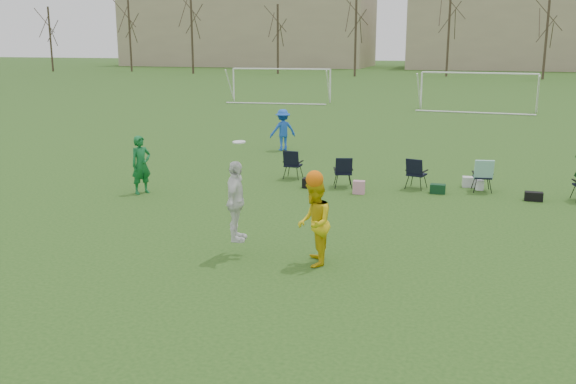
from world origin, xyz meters
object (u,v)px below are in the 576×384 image
(fielder_green_near, at_px, (141,165))
(goal_left, at_px, (281,76))
(fielder_blue, at_px, (283,130))
(center_contest, at_px, (282,213))
(goal_mid, at_px, (479,81))

(fielder_green_near, distance_m, goal_left, 29.35)
(fielder_blue, xyz_separation_m, goal_left, (-6.34, 20.39, 1.07))
(center_contest, bearing_deg, fielder_blue, 106.86)
(center_contest, distance_m, goal_left, 35.17)
(fielder_green_near, height_order, center_contest, center_contest)
(fielder_green_near, height_order, fielder_blue, fielder_green_near)
(fielder_blue, distance_m, goal_left, 21.38)
(goal_left, bearing_deg, center_contest, -77.89)
(center_contest, bearing_deg, fielder_green_near, 141.58)
(center_contest, xyz_separation_m, goal_mid, (3.66, 31.60, 0.88))
(goal_left, xyz_separation_m, goal_mid, (14.00, -2.00, 0.00))
(center_contest, height_order, goal_left, center_contest)
(fielder_green_near, bearing_deg, center_contest, -96.93)
(center_contest, relative_size, goal_mid, 0.34)
(fielder_green_near, bearing_deg, goal_mid, 12.13)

